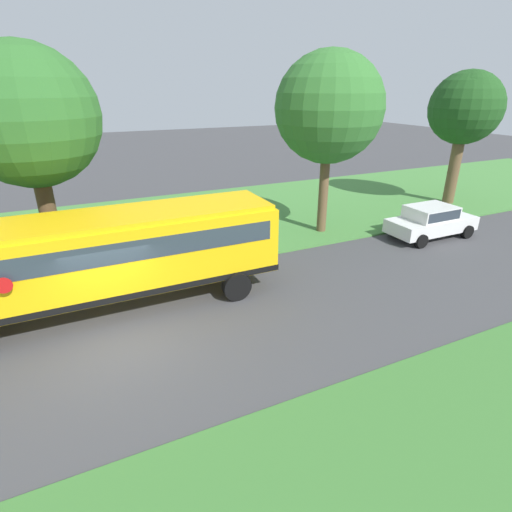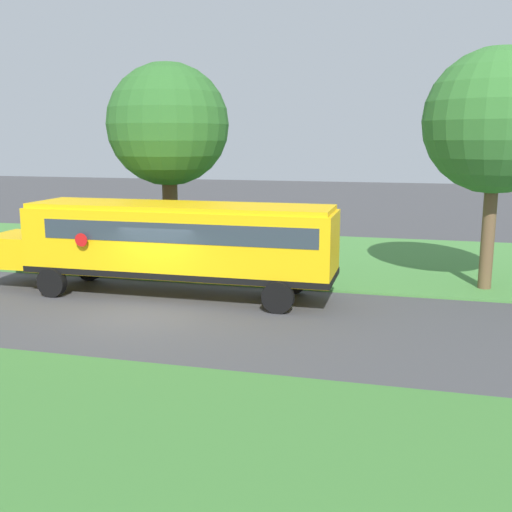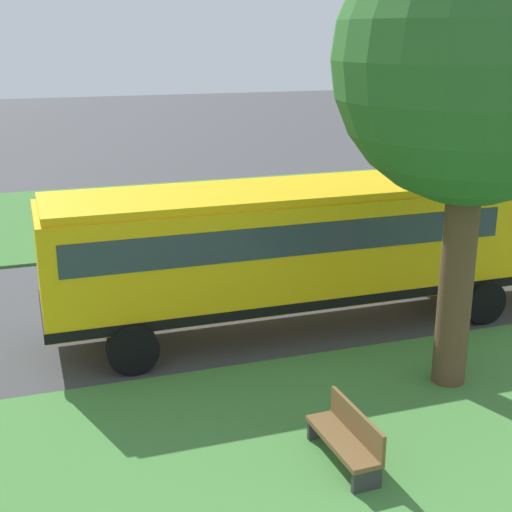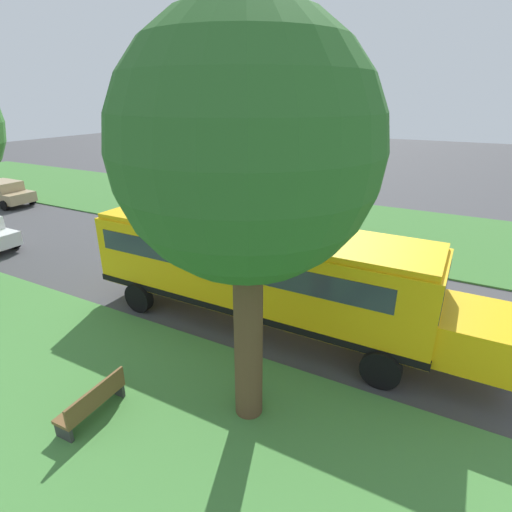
% 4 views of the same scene
% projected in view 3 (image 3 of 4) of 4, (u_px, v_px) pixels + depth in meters
% --- Properties ---
extents(ground_plane, '(120.00, 120.00, 0.00)m').
position_uv_depth(ground_plane, '(268.00, 290.00, 18.17)').
color(ground_plane, '#424244').
extents(grass_far_side, '(10.00, 80.00, 0.07)m').
position_uv_depth(grass_far_side, '(187.00, 209.00, 26.30)').
color(grass_far_side, '#3D7533').
rests_on(grass_far_side, ground).
extents(school_bus, '(2.84, 12.42, 3.16)m').
position_uv_depth(school_bus, '(302.00, 242.00, 15.50)').
color(school_bus, yellow).
rests_on(school_bus, ground).
extents(oak_tree_beside_bus, '(4.75, 4.75, 8.22)m').
position_uv_depth(oak_tree_beside_bus, '(471.00, 59.00, 11.46)').
color(oak_tree_beside_bus, brown).
rests_on(oak_tree_beside_bus, ground).
extents(park_bench, '(1.62, 0.56, 0.92)m').
position_uv_depth(park_bench, '(347.00, 438.00, 10.66)').
color(park_bench, brown).
rests_on(park_bench, ground).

